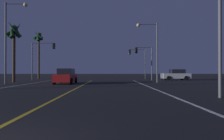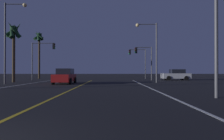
{
  "view_description": "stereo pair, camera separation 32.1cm",
  "coord_description": "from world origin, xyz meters",
  "views": [
    {
      "loc": [
        2.76,
        -2.94,
        1.4
      ],
      "look_at": [
        3.01,
        23.71,
        1.56
      ],
      "focal_mm": 31.21,
      "sensor_mm": 36.0,
      "label": 1
    },
    {
      "loc": [
        3.08,
        -2.94,
        1.4
      ],
      "look_at": [
        3.01,
        23.71,
        1.56
      ],
      "focal_mm": 31.21,
      "sensor_mm": 36.0,
      "label": 2
    }
  ],
  "objects": [
    {
      "name": "palm_tree_left_far",
      "position": [
        -10.65,
        33.57,
        7.18
      ],
      "size": [
        1.94,
        2.19,
        9.18
      ],
      "color": "#473826",
      "rests_on": "ground"
    },
    {
      "name": "street_lamp_left_mid",
      "position": [
        -8.04,
        18.17,
        5.57
      ],
      "size": [
        2.45,
        0.44,
        8.86
      ],
      "color": "#4C4C51",
      "rests_on": "ground"
    },
    {
      "name": "car_crossing_side",
      "position": [
        13.2,
        27.75,
        0.82
      ],
      "size": [
        4.3,
        2.02,
        1.7
      ],
      "rotation": [
        0.0,
        0.0,
        3.14
      ],
      "color": "black",
      "rests_on": "ground"
    },
    {
      "name": "palm_tree_left_mid",
      "position": [
        -9.41,
        21.72,
        6.07
      ],
      "size": [
        2.21,
        2.14,
        7.76
      ],
      "color": "#473826",
      "rests_on": "ground"
    },
    {
      "name": "traffic_light_near_left",
      "position": [
        -7.48,
        26.85,
        4.28
      ],
      "size": [
        3.61,
        0.36,
        5.75
      ],
      "color": "#4C4C51",
      "rests_on": "ground"
    },
    {
      "name": "street_lamp_right_far",
      "position": [
        7.9,
        20.94,
        4.74
      ],
      "size": [
        2.65,
        0.44,
        7.33
      ],
      "rotation": [
        0.0,
        0.0,
        3.14
      ],
      "color": "#4C4C51",
      "rests_on": "ground"
    },
    {
      "name": "car_oncoming",
      "position": [
        -2.22,
        18.93,
        0.82
      ],
      "size": [
        2.02,
        4.3,
        1.7
      ],
      "rotation": [
        0.0,
        0.0,
        -1.57
      ],
      "color": "black",
      "rests_on": "ground"
    },
    {
      "name": "lane_center_divider",
      "position": [
        0.0,
        10.18,
        0.0
      ],
      "size": [
        0.16,
        32.35,
        0.01
      ],
      "primitive_type": "cube",
      "color": "gold",
      "rests_on": "ground"
    },
    {
      "name": "traffic_light_far_right",
      "position": [
        7.69,
        32.35,
        4.0
      ],
      "size": [
        3.13,
        0.36,
        5.38
      ],
      "rotation": [
        0.0,
        0.0,
        3.14
      ],
      "color": "#4C4C51",
      "rests_on": "ground"
    },
    {
      "name": "lane_edge_right",
      "position": [
        6.26,
        10.18,
        0.0
      ],
      "size": [
        0.16,
        32.35,
        0.01
      ],
      "primitive_type": "cube",
      "color": "silver",
      "rests_on": "ground"
    },
    {
      "name": "traffic_light_near_right",
      "position": [
        7.89,
        26.85,
        3.79
      ],
      "size": [
        2.68,
        0.36,
        5.11
      ],
      "rotation": [
        0.0,
        0.0,
        3.14
      ],
      "color": "#4C4C51",
      "rests_on": "ground"
    }
  ]
}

